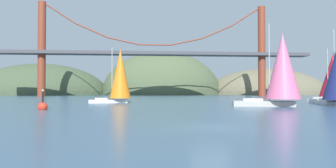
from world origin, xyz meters
name	(u,v)px	position (x,y,z in m)	size (l,w,h in m)	color
ground_plane	(211,127)	(0.00, 0.00, 0.00)	(360.00, 360.00, 0.00)	#385670
headland_center	(162,95)	(5.00, 135.00, 0.00)	(60.63, 44.00, 44.15)	#4C5B3D
headland_right	(266,95)	(60.00, 135.00, 0.00)	(63.29, 44.00, 27.12)	#6B664C
headland_left	(41,95)	(-55.00, 135.00, 0.00)	(65.49, 44.00, 30.76)	#425138
suspension_bridge	(155,52)	(0.00, 95.00, 16.77)	(119.09, 6.00, 35.09)	brown
sailboat_orange_sail	(120,75)	(-8.61, 37.14, 5.08)	(7.84, 4.33, 10.10)	white
sailboat_pink_spinnaker	(281,68)	(15.21, 22.48, 5.37)	(9.79, 5.69, 11.79)	#B7B2A8
sailboat_crimson_sail	(333,77)	(30.66, 34.47, 4.73)	(8.77, 6.31, 9.90)	white
channel_buoy	(43,106)	(-16.16, 18.35, 0.37)	(1.10, 1.10, 2.64)	red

